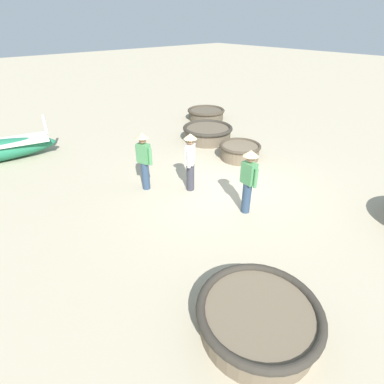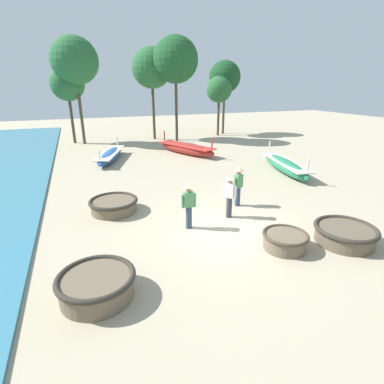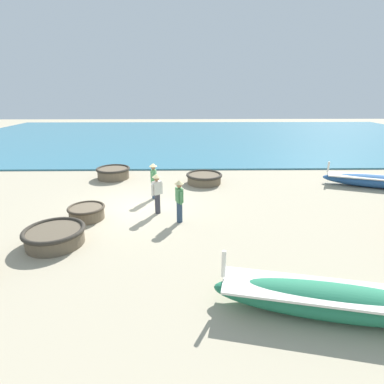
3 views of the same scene
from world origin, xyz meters
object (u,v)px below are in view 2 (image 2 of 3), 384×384
(coracle_front_left, at_px, (97,285))
(long_boat_white_hull, at_px, (186,148))
(tree_center, at_px, (67,84))
(tree_leftmost, at_px, (219,90))
(tree_tall_back, at_px, (75,61))
(coracle_tilted, at_px, (345,234))
(tree_left_mid, at_px, (152,68))
(tree_right_mid, at_px, (176,60))
(fisherman_crouching, at_px, (238,184))
(tree_rightmost, at_px, (225,77))
(fisherman_by_coracle, at_px, (230,194))
(fisherman_standing_right, at_px, (189,203))
(long_boat_red_hull, at_px, (110,155))
(coracle_beside_post, at_px, (285,240))
(long_boat_blue_hull, at_px, (285,166))
(coracle_front_right, at_px, (114,205))

(coracle_front_left, relative_size, long_boat_white_hull, 0.36)
(tree_center, bearing_deg, long_boat_white_hull, -45.23)
(tree_leftmost, distance_m, tree_center, 13.50)
(tree_tall_back, bearing_deg, coracle_front_left, -91.46)
(coracle_tilted, distance_m, tree_left_mid, 22.05)
(coracle_tilted, relative_size, tree_right_mid, 0.23)
(fisherman_crouching, xyz_separation_m, tree_rightmost, (8.19, 17.82, 4.52))
(fisherman_by_coracle, relative_size, tree_rightmost, 0.24)
(coracle_tilted, distance_m, fisherman_by_coracle, 4.09)
(long_boat_white_hull, bearing_deg, fisherman_standing_right, -109.55)
(coracle_front_left, relative_size, tree_leftmost, 0.34)
(long_boat_red_hull, xyz_separation_m, tree_left_mid, (4.87, 7.10, 5.82))
(fisherman_standing_right, bearing_deg, tree_tall_back, 98.78)
(tree_leftmost, height_order, tree_rightmost, tree_rightmost)
(coracle_beside_post, distance_m, tree_tall_back, 22.18)
(coracle_beside_post, relative_size, long_boat_blue_hull, 0.26)
(long_boat_white_hull, height_order, tree_rightmost, tree_rightmost)
(coracle_front_right, distance_m, fisherman_crouching, 5.16)
(coracle_tilted, distance_m, tree_right_mid, 20.61)
(coracle_front_left, distance_m, tree_right_mid, 22.14)
(coracle_tilted, bearing_deg, fisherman_by_coracle, 129.56)
(tree_rightmost, bearing_deg, coracle_front_left, -123.16)
(coracle_front_right, xyz_separation_m, fisherman_crouching, (4.97, -1.22, 0.67))
(tree_leftmost, relative_size, tree_tall_back, 0.66)
(fisherman_crouching, distance_m, tree_leftmost, 18.78)
(coracle_front_right, bearing_deg, coracle_front_left, -101.41)
(coracle_front_right, height_order, long_boat_white_hull, long_boat_white_hull)
(coracle_beside_post, xyz_separation_m, fisherman_crouching, (0.35, 3.64, 0.68))
(coracle_beside_post, bearing_deg, tree_right_mid, 81.78)
(fisherman_standing_right, distance_m, tree_leftmost, 21.01)
(fisherman_standing_right, bearing_deg, fisherman_by_coracle, 10.23)
(long_boat_blue_hull, distance_m, fisherman_crouching, 6.20)
(coracle_beside_post, height_order, tree_left_mid, tree_left_mid)
(coracle_front_left, xyz_separation_m, long_boat_red_hull, (1.91, 14.02, 0.00))
(fisherman_by_coracle, bearing_deg, tree_center, 106.00)
(coracle_front_left, bearing_deg, long_boat_white_hull, 62.23)
(long_boat_red_hull, bearing_deg, tree_tall_back, 101.34)
(coracle_front_left, xyz_separation_m, long_boat_blue_hull, (11.08, 7.41, 0.05))
(tree_center, xyz_separation_m, tree_tall_back, (0.77, -0.76, 1.74))
(long_boat_red_hull, xyz_separation_m, tree_right_mid, (6.51, 5.43, 6.41))
(tree_leftmost, bearing_deg, tree_tall_back, 179.99)
(tree_left_mid, bearing_deg, coracle_beside_post, -93.10)
(long_boat_red_hull, height_order, tree_center, tree_center)
(fisherman_by_coracle, bearing_deg, long_boat_red_hull, 106.19)
(tree_center, xyz_separation_m, tree_right_mid, (8.66, -2.22, 1.91))
(tree_leftmost, bearing_deg, long_boat_blue_hull, -99.03)
(tree_leftmost, height_order, tree_center, tree_center)
(coracle_beside_post, bearing_deg, fisherman_crouching, 84.56)
(coracle_tilted, distance_m, tree_leftmost, 22.12)
(coracle_front_right, distance_m, fisherman_by_coracle, 4.65)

